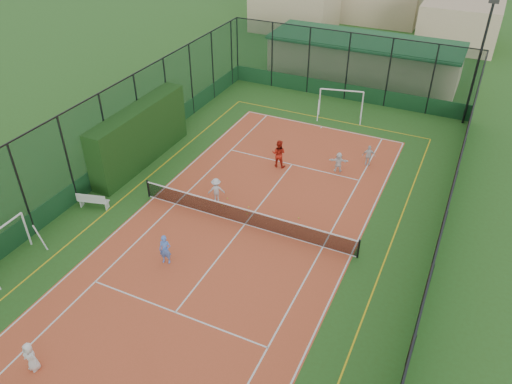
# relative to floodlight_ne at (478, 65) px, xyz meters

# --- Properties ---
(ground) EXTENTS (300.00, 300.00, 0.00)m
(ground) POSITION_rel_floodlight_ne_xyz_m (-8.60, -16.60, -4.12)
(ground) COLOR #2C581E
(ground) RESTS_ON ground
(court_slab) EXTENTS (11.17, 23.97, 0.01)m
(court_slab) POSITION_rel_floodlight_ne_xyz_m (-8.60, -16.60, -4.12)
(court_slab) COLOR #B84D29
(court_slab) RESTS_ON ground
(tennis_net) EXTENTS (11.67, 0.12, 1.06)m
(tennis_net) POSITION_rel_floodlight_ne_xyz_m (-8.60, -16.60, -3.59)
(tennis_net) COLOR black
(tennis_net) RESTS_ON ground
(perimeter_fence) EXTENTS (18.12, 34.12, 5.00)m
(perimeter_fence) POSITION_rel_floodlight_ne_xyz_m (-8.60, -16.60, -1.62)
(perimeter_fence) COLOR #11341F
(perimeter_fence) RESTS_ON ground
(floodlight_ne) EXTENTS (0.60, 0.26, 8.25)m
(floodlight_ne) POSITION_rel_floodlight_ne_xyz_m (0.00, 0.00, 0.00)
(floodlight_ne) COLOR black
(floodlight_ne) RESTS_ON ground
(clubhouse) EXTENTS (15.20, 7.20, 3.15)m
(clubhouse) POSITION_rel_floodlight_ne_xyz_m (-8.60, 5.40, -2.55)
(clubhouse) COLOR tan
(clubhouse) RESTS_ON ground
(hedge_left) EXTENTS (1.19, 7.95, 3.48)m
(hedge_left) POSITION_rel_floodlight_ne_xyz_m (-16.90, -13.62, -2.39)
(hedge_left) COLOR black
(hedge_left) RESTS_ON ground
(white_bench) EXTENTS (1.67, 0.85, 0.91)m
(white_bench) POSITION_rel_floodlight_ne_xyz_m (-16.40, -18.63, -3.67)
(white_bench) COLOR white
(white_bench) RESTS_ON ground
(futsal_goal_near) EXTENTS (2.91, 0.92, 1.87)m
(futsal_goal_near) POSITION_rel_floodlight_ne_xyz_m (-17.11, -23.70, -3.19)
(futsal_goal_near) COLOR white
(futsal_goal_near) RESTS_ON ground
(futsal_goal_far) EXTENTS (3.16, 1.57, 1.96)m
(futsal_goal_far) POSITION_rel_floodlight_ne_xyz_m (-8.01, -2.67, -3.15)
(futsal_goal_far) COLOR white
(futsal_goal_far) RESTS_ON ground
(child_near_left) EXTENTS (0.65, 0.45, 1.28)m
(child_near_left) POSITION_rel_floodlight_ne_xyz_m (-11.77, -27.40, -3.48)
(child_near_left) COLOR white
(child_near_left) RESTS_ON court_slab
(child_near_mid) EXTENTS (0.62, 0.50, 1.48)m
(child_near_mid) POSITION_rel_floodlight_ne_xyz_m (-10.60, -20.61, -3.38)
(child_near_mid) COLOR #507FE4
(child_near_mid) RESTS_ON court_slab
(child_far_left) EXTENTS (1.03, 0.89, 1.38)m
(child_far_left) POSITION_rel_floodlight_ne_xyz_m (-10.87, -15.40, -3.43)
(child_far_left) COLOR silver
(child_far_left) RESTS_ON court_slab
(child_far_right) EXTENTS (0.81, 0.49, 1.29)m
(child_far_right) POSITION_rel_floodlight_ne_xyz_m (-4.51, -8.33, -3.47)
(child_far_right) COLOR silver
(child_far_right) RESTS_ON court_slab
(child_far_back) EXTENTS (1.19, 0.66, 1.22)m
(child_far_back) POSITION_rel_floodlight_ne_xyz_m (-5.91, -9.76, -3.51)
(child_far_back) COLOR white
(child_far_back) RESTS_ON court_slab
(coach) EXTENTS (0.90, 0.74, 1.71)m
(coach) POSITION_rel_floodlight_ne_xyz_m (-9.28, -10.71, -3.26)
(coach) COLOR #B32113
(coach) RESTS_ON court_slab
(tennis_balls) EXTENTS (4.18, 0.85, 0.07)m
(tennis_balls) POSITION_rel_floodlight_ne_xyz_m (-9.01, -15.35, -4.08)
(tennis_balls) COLOR #CCE033
(tennis_balls) RESTS_ON court_slab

